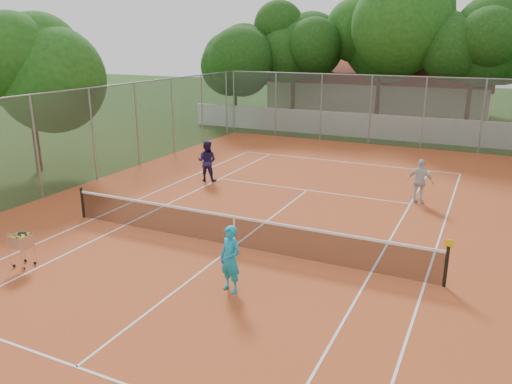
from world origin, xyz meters
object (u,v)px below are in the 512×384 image
at_px(player_near, 230,259).
at_px(clubhouse, 380,88).
at_px(tennis_net, 234,231).
at_px(ball_hopper, 22,249).
at_px(player_far_right, 420,181).
at_px(player_far_left, 207,161).

bearing_deg(player_near, clubhouse, 112.92).
distance_m(tennis_net, ball_hopper, 5.84).
bearing_deg(clubhouse, player_far_right, -74.13).
relative_size(clubhouse, player_far_left, 9.30).
bearing_deg(player_near, player_far_right, 88.15).
height_order(player_far_left, ball_hopper, player_far_left).
relative_size(tennis_net, ball_hopper, 11.78).
height_order(player_far_left, player_far_right, player_far_left).
bearing_deg(clubhouse, player_near, -84.17).
xyz_separation_m(clubhouse, player_far_left, (-2.45, -23.10, -1.30)).
bearing_deg(player_far_left, clubhouse, -106.18).
xyz_separation_m(clubhouse, player_near, (3.22, -31.49, -1.34)).
xyz_separation_m(tennis_net, clubhouse, (-2.00, 29.00, 1.69)).
height_order(tennis_net, ball_hopper, ball_hopper).
relative_size(player_near, ball_hopper, 1.67).
bearing_deg(player_far_right, clubhouse, -66.02).
bearing_deg(player_far_left, ball_hopper, 79.48).
height_order(clubhouse, player_near, clubhouse).
distance_m(player_near, ball_hopper, 5.87).
distance_m(player_near, player_far_right, 9.67).
bearing_deg(player_near, ball_hopper, -151.05).
bearing_deg(tennis_net, player_far_right, 56.79).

